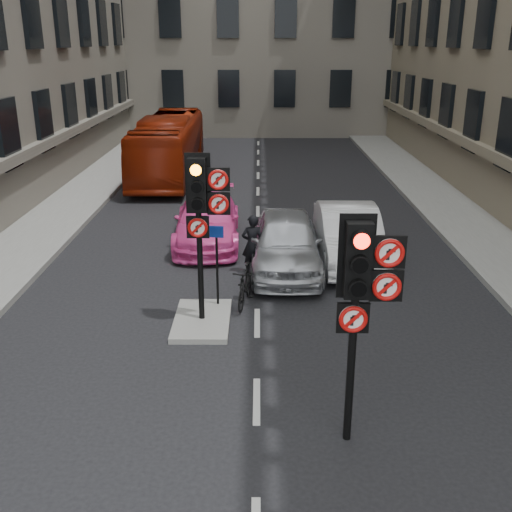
{
  "coord_description": "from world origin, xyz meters",
  "views": [
    {
      "loc": [
        0.03,
        -6.77,
        5.82
      ],
      "look_at": [
        -0.01,
        2.11,
        2.6
      ],
      "focal_mm": 42.0,
      "sensor_mm": 36.0,
      "label": 1
    }
  ],
  "objects_px": {
    "signal_far": "(202,203)",
    "motorcycle": "(245,285)",
    "bus_red": "(169,146)",
    "car_silver": "(286,242)",
    "signal_near": "(362,284)",
    "car_white": "(349,235)",
    "car_pink": "(207,221)",
    "info_sign": "(217,254)",
    "motorcyclist": "(252,244)"
  },
  "relations": [
    {
      "from": "car_white",
      "to": "info_sign",
      "type": "distance_m",
      "value": 4.71
    },
    {
      "from": "signal_near",
      "to": "signal_far",
      "type": "xyz_separation_m",
      "value": [
        -2.6,
        4.0,
        0.12
      ]
    },
    {
      "from": "signal_near",
      "to": "motorcycle",
      "type": "bearing_deg",
      "value": 109.44
    },
    {
      "from": "car_silver",
      "to": "car_white",
      "type": "bearing_deg",
      "value": 21.99
    },
    {
      "from": "signal_near",
      "to": "motorcycle",
      "type": "distance_m",
      "value": 5.72
    },
    {
      "from": "car_pink",
      "to": "bus_red",
      "type": "relative_size",
      "value": 0.48
    },
    {
      "from": "signal_near",
      "to": "car_pink",
      "type": "xyz_separation_m",
      "value": [
        -3.01,
        9.55,
        -1.91
      ]
    },
    {
      "from": "signal_far",
      "to": "car_pink",
      "type": "height_order",
      "value": "signal_far"
    },
    {
      "from": "bus_red",
      "to": "motorcycle",
      "type": "height_order",
      "value": "bus_red"
    },
    {
      "from": "car_white",
      "to": "motorcyclist",
      "type": "distance_m",
      "value": 2.8
    },
    {
      "from": "car_pink",
      "to": "motorcyclist",
      "type": "xyz_separation_m",
      "value": [
        1.39,
        -2.52,
        0.11
      ]
    },
    {
      "from": "car_white",
      "to": "info_sign",
      "type": "relative_size",
      "value": 2.44
    },
    {
      "from": "car_pink",
      "to": "signal_near",
      "type": "bearing_deg",
      "value": -74.71
    },
    {
      "from": "car_pink",
      "to": "motorcyclist",
      "type": "relative_size",
      "value": 2.95
    },
    {
      "from": "signal_near",
      "to": "signal_far",
      "type": "bearing_deg",
      "value": 123.02
    },
    {
      "from": "signal_near",
      "to": "car_pink",
      "type": "height_order",
      "value": "signal_near"
    },
    {
      "from": "signal_far",
      "to": "info_sign",
      "type": "height_order",
      "value": "signal_far"
    },
    {
      "from": "car_silver",
      "to": "info_sign",
      "type": "height_order",
      "value": "info_sign"
    },
    {
      "from": "signal_near",
      "to": "car_white",
      "type": "xyz_separation_m",
      "value": [
        1.03,
        7.93,
        -1.83
      ]
    },
    {
      "from": "motorcyclist",
      "to": "info_sign",
      "type": "relative_size",
      "value": 0.84
    },
    {
      "from": "signal_far",
      "to": "signal_near",
      "type": "bearing_deg",
      "value": -56.98
    },
    {
      "from": "signal_far",
      "to": "motorcycle",
      "type": "relative_size",
      "value": 2.3
    },
    {
      "from": "bus_red",
      "to": "signal_far",
      "type": "bearing_deg",
      "value": -79.66
    },
    {
      "from": "signal_far",
      "to": "car_white",
      "type": "distance_m",
      "value": 5.7
    },
    {
      "from": "info_sign",
      "to": "signal_far",
      "type": "bearing_deg",
      "value": -97.69
    },
    {
      "from": "bus_red",
      "to": "info_sign",
      "type": "xyz_separation_m",
      "value": [
        3.06,
        -14.1,
        -0.02
      ]
    },
    {
      "from": "car_silver",
      "to": "info_sign",
      "type": "xyz_separation_m",
      "value": [
        -1.66,
        -2.52,
        0.56
      ]
    },
    {
      "from": "car_pink",
      "to": "motorcycle",
      "type": "distance_m",
      "value": 4.71
    },
    {
      "from": "car_white",
      "to": "bus_red",
      "type": "relative_size",
      "value": 0.47
    },
    {
      "from": "bus_red",
      "to": "info_sign",
      "type": "distance_m",
      "value": 14.43
    },
    {
      "from": "bus_red",
      "to": "motorcycle",
      "type": "distance_m",
      "value": 14.34
    },
    {
      "from": "motorcycle",
      "to": "motorcyclist",
      "type": "distance_m",
      "value": 2.05
    },
    {
      "from": "car_silver",
      "to": "info_sign",
      "type": "relative_size",
      "value": 2.42
    },
    {
      "from": "car_silver",
      "to": "car_white",
      "type": "height_order",
      "value": "car_silver"
    },
    {
      "from": "motorcycle",
      "to": "car_pink",
      "type": "bearing_deg",
      "value": 115.02
    },
    {
      "from": "signal_near",
      "to": "signal_far",
      "type": "relative_size",
      "value": 1.0
    },
    {
      "from": "signal_near",
      "to": "car_pink",
      "type": "distance_m",
      "value": 10.19
    },
    {
      "from": "signal_near",
      "to": "info_sign",
      "type": "bearing_deg",
      "value": 116.71
    },
    {
      "from": "bus_red",
      "to": "car_silver",
      "type": "bearing_deg",
      "value": -68.33
    },
    {
      "from": "info_sign",
      "to": "motorcycle",
      "type": "bearing_deg",
      "value": 31.67
    },
    {
      "from": "signal_near",
      "to": "signal_far",
      "type": "distance_m",
      "value": 4.77
    },
    {
      "from": "motorcyclist",
      "to": "car_white",
      "type": "bearing_deg",
      "value": -171.59
    },
    {
      "from": "car_white",
      "to": "motorcyclist",
      "type": "xyz_separation_m",
      "value": [
        -2.65,
        -0.91,
        0.04
      ]
    },
    {
      "from": "signal_near",
      "to": "car_white",
      "type": "height_order",
      "value": "signal_near"
    },
    {
      "from": "car_pink",
      "to": "car_silver",
      "type": "bearing_deg",
      "value": -47.29
    },
    {
      "from": "signal_far",
      "to": "car_white",
      "type": "height_order",
      "value": "signal_far"
    },
    {
      "from": "car_silver",
      "to": "motorcyclist",
      "type": "relative_size",
      "value": 2.87
    },
    {
      "from": "signal_far",
      "to": "motorcycle",
      "type": "bearing_deg",
      "value": 50.41
    },
    {
      "from": "car_white",
      "to": "motorcyclist",
      "type": "bearing_deg",
      "value": -161.11
    },
    {
      "from": "car_white",
      "to": "signal_far",
      "type": "bearing_deg",
      "value": -132.76
    }
  ]
}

